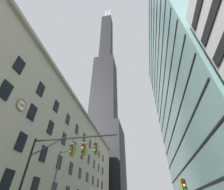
% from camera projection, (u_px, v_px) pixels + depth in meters
% --- Properties ---
extents(station_building, '(16.28, 64.37, 23.49)m').
position_uv_depth(station_building, '(48.00, 157.00, 36.09)').
color(station_building, '#B2A88E').
rests_on(station_building, ground).
extents(dark_skyscraper, '(22.76, 22.76, 197.59)m').
position_uv_depth(dark_skyscraper, '(104.00, 105.00, 102.16)').
color(dark_skyscraper, black).
rests_on(dark_skyscraper, ground).
extents(glass_office_midrise, '(17.52, 42.30, 55.23)m').
position_uv_depth(glass_office_midrise, '(198.00, 84.00, 39.30)').
color(glass_office_midrise, gray).
rests_on(glass_office_midrise, ground).
extents(traffic_signal_mast, '(8.40, 0.63, 7.04)m').
position_uv_depth(traffic_signal_mast, '(66.00, 156.00, 13.42)').
color(traffic_signal_mast, black).
rests_on(traffic_signal_mast, sidewalk_left).
extents(traffic_light_near_right, '(0.40, 0.63, 3.34)m').
position_uv_depth(traffic_light_near_right, '(184.00, 188.00, 11.29)').
color(traffic_light_near_right, black).
rests_on(traffic_light_near_right, sidewalk_right).
extents(street_lamppost, '(2.08, 0.32, 8.02)m').
position_uv_depth(street_lamppost, '(57.00, 177.00, 19.36)').
color(street_lamppost, '#47474C').
rests_on(street_lamppost, sidewalk_left).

